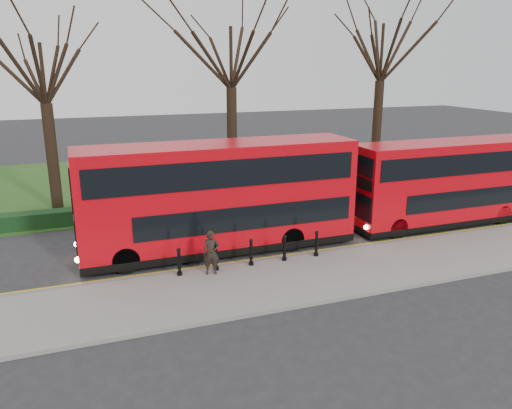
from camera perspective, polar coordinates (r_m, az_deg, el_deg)
name	(u,v)px	position (r m, az deg, el deg)	size (l,w,h in m)	color
ground	(259,254)	(20.91, 0.37, -5.64)	(120.00, 120.00, 0.00)	#28282B
pavement	(288,280)	(18.33, 3.69, -8.64)	(60.00, 4.00, 0.15)	gray
kerb	(268,261)	(20.02, 1.38, -6.42)	(60.00, 0.25, 0.16)	slate
grass_verge	(183,178)	(34.77, -8.31, 2.99)	(60.00, 18.00, 0.06)	#2D511B
hedge	(215,203)	(26.94, -4.69, 0.15)	(60.00, 0.90, 0.80)	black
yellow_line_outer	(265,259)	(20.31, 1.07, -6.30)	(60.00, 0.10, 0.01)	yellow
yellow_line_inner	(264,258)	(20.48, 0.87, -6.11)	(60.00, 0.10, 0.01)	yellow
tree_left	(42,67)	(28.26, -23.26, 14.28)	(6.61, 6.61, 10.33)	black
tree_mid	(231,51)	(29.58, -2.88, 17.16)	(7.36, 7.36, 11.49)	black
tree_right	(382,46)	(33.94, 14.22, 17.14)	(7.66, 7.66, 11.97)	black
bollard_row	(251,253)	(19.23, -0.56, -5.53)	(5.74, 0.15, 1.00)	black
bus_lead	(219,198)	(20.69, -4.20, 0.77)	(11.44, 2.63, 4.55)	red
bus_rear	(450,183)	(26.06, 21.32, 2.32)	(10.25, 2.36, 4.08)	red
pedestrian	(211,253)	(18.41, -5.13, -5.50)	(0.60, 0.40, 1.65)	black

